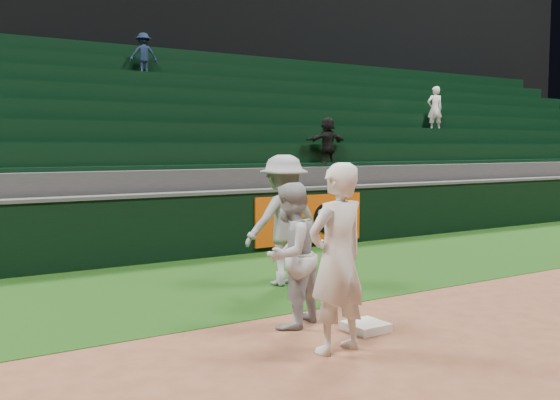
{
  "coord_description": "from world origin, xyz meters",
  "views": [
    {
      "loc": [
        -4.31,
        -5.51,
        2.08
      ],
      "look_at": [
        0.58,
        2.3,
        1.3
      ],
      "focal_mm": 40.0,
      "sensor_mm": 36.0,
      "label": 1
    }
  ],
  "objects_px": {
    "first_baseman": "(337,258)",
    "base_coach": "(284,220)",
    "first_base": "(366,326)",
    "baserunner": "(290,255)"
  },
  "relations": [
    {
      "from": "baserunner",
      "to": "first_base",
      "type": "bearing_deg",
      "value": 110.34
    },
    {
      "from": "first_base",
      "to": "base_coach",
      "type": "xyz_separation_m",
      "value": [
        0.48,
        2.51,
        0.94
      ]
    },
    {
      "from": "base_coach",
      "to": "first_base",
      "type": "bearing_deg",
      "value": 77.42
    },
    {
      "from": "first_baseman",
      "to": "base_coach",
      "type": "height_order",
      "value": "base_coach"
    },
    {
      "from": "first_baseman",
      "to": "base_coach",
      "type": "bearing_deg",
      "value": -119.09
    },
    {
      "from": "first_base",
      "to": "baserunner",
      "type": "xyz_separation_m",
      "value": [
        -0.64,
        0.61,
        0.79
      ]
    },
    {
      "from": "first_base",
      "to": "baserunner",
      "type": "bearing_deg",
      "value": 136.66
    },
    {
      "from": "base_coach",
      "to": "first_baseman",
      "type": "bearing_deg",
      "value": 65.76
    },
    {
      "from": "first_baseman",
      "to": "baserunner",
      "type": "distance_m",
      "value": 1.02
    },
    {
      "from": "first_baseman",
      "to": "baserunner",
      "type": "xyz_separation_m",
      "value": [
        0.08,
        1.01,
        -0.13
      ]
    }
  ]
}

